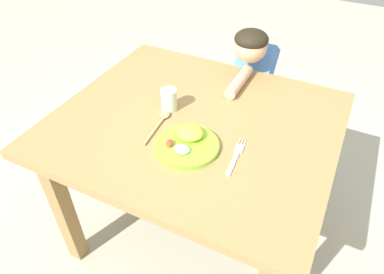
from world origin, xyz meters
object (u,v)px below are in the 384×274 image
at_px(fork, 236,156).
at_px(spoon, 161,121).
at_px(person, 250,100).
at_px(drinking_cup, 169,100).
at_px(plate, 187,142).

height_order(fork, spoon, spoon).
bearing_deg(person, spoon, 73.71).
relative_size(spoon, drinking_cup, 2.35).
bearing_deg(person, fork, 103.01).
bearing_deg(drinking_cup, person, 69.58).
bearing_deg(fork, spoon, 76.46).
height_order(plate, fork, plate).
distance_m(fork, spoon, 0.34).
distance_m(fork, person, 0.73).
relative_size(plate, person, 0.24).
height_order(spoon, person, person).
xyz_separation_m(plate, drinking_cup, (-0.17, 0.17, 0.03)).
bearing_deg(spoon, person, -21.66).
distance_m(drinking_cup, person, 0.62).
bearing_deg(drinking_cup, fork, -22.68).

